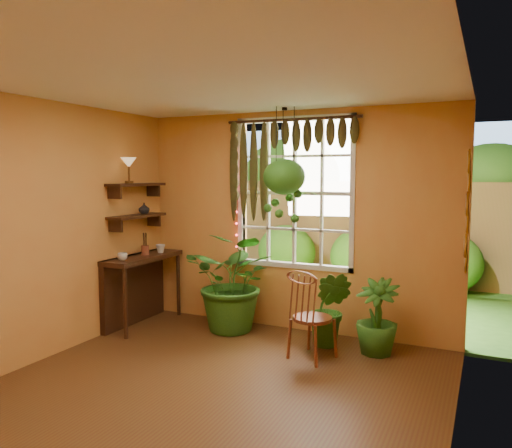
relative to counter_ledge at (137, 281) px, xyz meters
The scene contains 23 objects.
floor 2.55m from the counter_ledge, 39.96° to the right, with size 4.50×4.50×0.00m, color #513517.
ceiling 3.29m from the counter_ledge, 39.96° to the right, with size 4.50×4.50×0.00m, color white.
wall_back 2.17m from the counter_ledge, 18.80° to the left, with size 4.00×4.00×0.00m, color gold.
wall_left 1.79m from the counter_ledge, 93.24° to the right, with size 4.50×4.50×0.00m, color gold.
wall_right 4.30m from the counter_ledge, 22.26° to the right, with size 4.50×4.50×0.00m, color gold.
window 2.33m from the counter_ledge, 19.65° to the left, with size 1.52×0.10×1.86m.
valance_vine 2.57m from the counter_ledge, 17.07° to the left, with size 1.70×0.12×1.10m.
string_lights 1.76m from the counter_ledge, 27.17° to the left, with size 0.03×0.03×1.54m, color #FF2633, non-canonical shape.
wall_plates 4.02m from the counter_ledge, ahead, with size 0.04×0.32×1.10m, color #F3EAC6, non-canonical shape.
counter_ledge is the anchor object (origin of this frame).
shelf_lower 0.85m from the counter_ledge, ahead, with size 0.25×0.90×0.04m, color #33180E.
shelf_upper 1.25m from the counter_ledge, ahead, with size 0.25×0.90×0.04m, color #33180E.
backyard 5.74m from the counter_ledge, 67.84° to the left, with size 14.00×10.00×12.00m.
windsor_chair 2.47m from the counter_ledge, ahead, with size 0.52×0.53×1.09m.
potted_plant_left 1.32m from the counter_ledge, 11.57° to the left, with size 1.12×0.97×1.24m, color #1C5216.
potted_plant_mid 2.53m from the counter_ledge, ahead, with size 0.47×0.38×0.86m, color #1C5216.
potted_plant_right 3.05m from the counter_ledge, ahead, with size 0.46×0.46×0.82m, color #1C5216.
hanging_basket 2.35m from the counter_ledge, 10.46° to the left, with size 0.49×0.49×1.35m.
cup_a 0.59m from the counter_ledge, 72.64° to the right, with size 0.12×0.12×0.09m, color silver.
cup_b 0.52m from the counter_ledge, 54.89° to the left, with size 0.12×0.12×0.11m, color beige.
brush_jar 0.50m from the counter_ledge, 24.03° to the left, with size 0.10×0.10×0.36m.
shelf_vase 0.95m from the counter_ledge, 73.93° to the left, with size 0.14×0.14×0.15m, color #B2AD99.
tiffany_lamp 1.51m from the counter_ledge, 72.74° to the right, with size 0.19×0.19×0.32m.
Camera 1 is at (2.17, -3.47, 1.93)m, focal length 35.00 mm.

